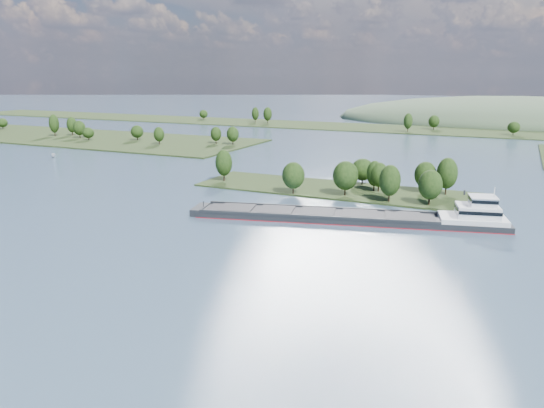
% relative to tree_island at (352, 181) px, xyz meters
% --- Properties ---
extents(ground, '(1800.00, 1800.00, 0.00)m').
position_rel_tree_island_xyz_m(ground, '(-6.98, -58.65, -4.20)').
color(ground, '#35465B').
rests_on(ground, ground).
extents(tree_island, '(100.00, 32.98, 14.01)m').
position_rel_tree_island_xyz_m(tree_island, '(0.00, 0.00, 0.00)').
color(tree_island, black).
rests_on(tree_island, ground).
extents(left_bank, '(300.00, 80.00, 15.77)m').
position_rel_tree_island_xyz_m(left_bank, '(-235.94, 81.34, -3.28)').
color(left_bank, black).
rests_on(left_bank, ground).
extents(back_shoreline, '(900.00, 60.00, 15.45)m').
position_rel_tree_island_xyz_m(back_shoreline, '(1.11, 221.17, -3.60)').
color(back_shoreline, black).
rests_on(back_shoreline, ground).
extents(hill_west, '(320.00, 160.00, 44.00)m').
position_rel_tree_island_xyz_m(hill_west, '(53.02, 321.35, -4.20)').
color(hill_west, '#3E5339').
rests_on(hill_west, ground).
extents(cargo_barge, '(89.69, 31.48, 12.13)m').
position_rel_tree_island_xyz_m(cargo_barge, '(14.59, -34.31, -2.67)').
color(cargo_barge, black).
rests_on(cargo_barge, ground).
extents(motorboat, '(5.11, 4.77, 1.97)m').
position_rel_tree_island_xyz_m(motorboat, '(-158.53, 15.34, -3.21)').
color(motorboat, silver).
rests_on(motorboat, ground).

